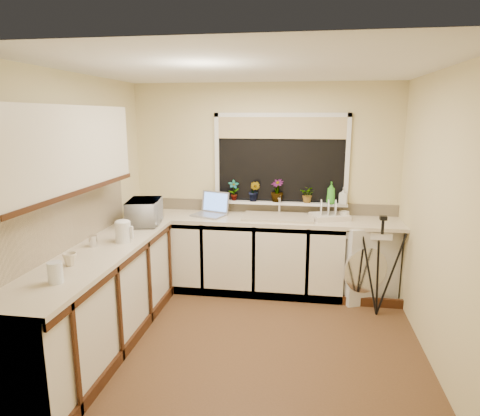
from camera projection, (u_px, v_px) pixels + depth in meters
name	position (u px, v px, depth m)	size (l,w,h in m)	color
floor	(247.00, 340.00, 3.99)	(3.20, 3.20, 0.00)	brown
ceiling	(248.00, 68.00, 3.47)	(3.20, 3.20, 0.00)	white
wall_back	(264.00, 186.00, 5.18)	(3.20, 3.20, 0.00)	beige
wall_front	(210.00, 276.00, 2.28)	(3.20, 3.20, 0.00)	beige
wall_left	(78.00, 208.00, 3.97)	(3.00, 3.00, 0.00)	beige
wall_right	(439.00, 220.00, 3.49)	(3.00, 3.00, 0.00)	beige
base_cabinet_back	(234.00, 254.00, 5.11)	(2.55, 0.60, 0.86)	silver
base_cabinet_left	(99.00, 302.00, 3.80)	(0.54, 2.40, 0.86)	silver
worktop_back	(261.00, 219.00, 4.96)	(3.20, 0.60, 0.04)	beige
worktop_left	(96.00, 254.00, 3.71)	(0.60, 2.40, 0.04)	beige
upper_cabinet	(62.00, 150.00, 3.39)	(0.28, 1.90, 0.70)	silver
splashback_left	(63.00, 226.00, 3.70)	(0.02, 2.40, 0.45)	beige
splashback_back	(264.00, 207.00, 5.22)	(3.20, 0.02, 0.14)	beige
window_glass	(281.00, 160.00, 5.06)	(1.50, 0.02, 1.00)	black
window_blind	(281.00, 128.00, 4.96)	(1.50, 0.02, 0.25)	tan
windowsill	(280.00, 203.00, 5.12)	(1.60, 0.14, 0.03)	white
sink	(278.00, 217.00, 4.93)	(0.82, 0.46, 0.03)	tan
faucet	(279.00, 205.00, 5.08)	(0.03, 0.03, 0.24)	silver
washing_machine	(362.00, 259.00, 4.92)	(0.62, 0.60, 0.88)	silver
laptop	(212.00, 209.00, 5.08)	(0.45, 0.42, 0.27)	#94939A
kettle	(123.00, 232.00, 3.98)	(0.15, 0.15, 0.19)	white
dish_rack	(330.00, 217.00, 4.87)	(0.40, 0.30, 0.06)	beige
tripod	(380.00, 266.00, 4.39)	(0.52, 0.52, 1.08)	black
glass_jug	(55.00, 273.00, 3.01)	(0.11, 0.11, 0.15)	white
steel_jar	(93.00, 241.00, 3.86)	(0.07, 0.07, 0.10)	silver
microwave	(145.00, 212.00, 4.64)	(0.49, 0.33, 0.27)	white
plant_a	(234.00, 190.00, 5.17)	(0.13, 0.09, 0.25)	#999999
plant_b	(254.00, 191.00, 5.10)	(0.14, 0.11, 0.25)	#999999
plant_c	(277.00, 191.00, 5.09)	(0.15, 0.15, 0.27)	#999999
plant_d	(308.00, 194.00, 5.04)	(0.18, 0.15, 0.20)	#999999
soap_bottle_green	(331.00, 193.00, 4.97)	(0.10, 0.10, 0.26)	green
soap_bottle_clear	(343.00, 196.00, 4.95)	(0.09, 0.09, 0.20)	#999999
cup_back	(344.00, 215.00, 4.88)	(0.11, 0.11, 0.09)	silver
cup_left	(70.00, 259.00, 3.37)	(0.11, 0.11, 0.10)	beige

